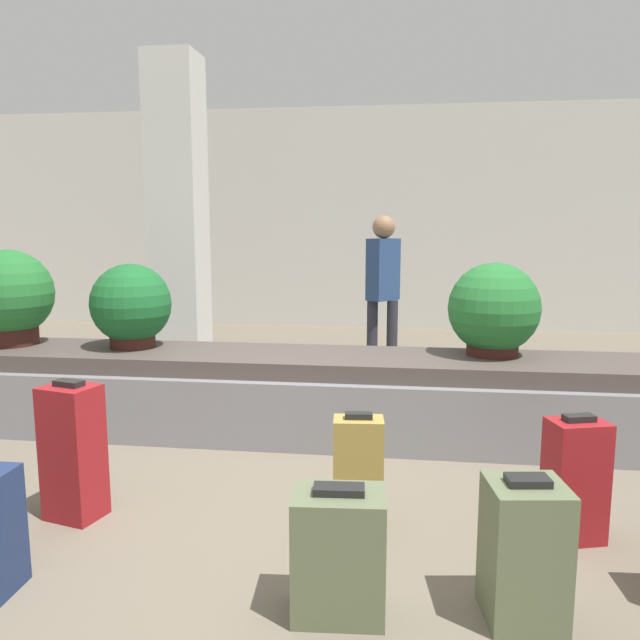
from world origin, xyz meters
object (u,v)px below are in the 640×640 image
suitcase_4 (358,471)px  potted_plant_1 (494,311)px  pillar (178,217)px  suitcase_6 (524,551)px  potted_plant_0 (131,306)px  suitcase_3 (575,480)px  suitcase_2 (339,553)px  traveler_0 (383,282)px  suitcase_5 (73,452)px  potted_plant_2 (9,297)px

suitcase_4 → potted_plant_1: (0.85, 1.51, 0.63)m
pillar → suitcase_4: bearing=-57.0°
pillar → suitcase_6: pillar is taller
suitcase_4 → potted_plant_1: potted_plant_1 is taller
suitcase_6 → potted_plant_0: (-2.52, 2.13, 0.63)m
suitcase_4 → suitcase_6: (0.69, -0.68, -0.01)m
potted_plant_1 → suitcase_3: bearing=-82.6°
suitcase_2 → suitcase_3: bearing=30.5°
potted_plant_1 → potted_plant_0: bearing=-178.5°
suitcase_3 → traveler_0: 3.46m
suitcase_5 → suitcase_6: bearing=-0.5°
suitcase_4 → potted_plant_2: 3.23m
suitcase_6 → potted_plant_0: potted_plant_0 is taller
potted_plant_0 → suitcase_3: bearing=-26.8°
suitcase_6 → potted_plant_1: 2.29m
pillar → suitcase_3: (3.14, -3.23, -1.30)m
suitcase_4 → suitcase_2: bearing=-96.6°
pillar → potted_plant_2: size_ratio=4.32×
suitcase_2 → suitcase_5: suitcase_5 is taller
suitcase_2 → traveler_0: bearing=85.5°
potted_plant_1 → traveler_0: bearing=116.3°
suitcase_5 → suitcase_6: (2.16, -0.57, -0.08)m
suitcase_2 → suitcase_6: suitcase_6 is taller
suitcase_6 → pillar: bearing=117.7°
potted_plant_1 → suitcase_2: bearing=-111.1°
suitcase_5 → potted_plant_0: size_ratio=1.15×
pillar → suitcase_5: pillar is taller
pillar → suitcase_3: size_ratio=5.10×
pillar → potted_plant_1: bearing=-30.1°
potted_plant_0 → traveler_0: size_ratio=0.40×
suitcase_3 → potted_plant_1: size_ratio=0.94×
suitcase_3 → suitcase_4: 1.05m
pillar → potted_plant_2: bearing=-111.9°
suitcase_3 → pillar: bearing=118.0°
pillar → potted_plant_2: 2.04m
suitcase_3 → potted_plant_0: potted_plant_0 is taller
suitcase_6 → suitcase_2: bearing=177.6°
suitcase_6 → potted_plant_0: bearing=132.1°
suitcase_3 → potted_plant_2: (-3.86, 1.43, 0.66)m
suitcase_2 → suitcase_3: (1.07, 0.74, 0.05)m
potted_plant_2 → suitcase_6: bearing=-31.0°
potted_plant_0 → potted_plant_1: potted_plant_1 is taller
pillar → suitcase_2: pillar is taller
suitcase_2 → potted_plant_2: size_ratio=0.72×
suitcase_6 → potted_plant_2: size_ratio=0.78×
suitcase_2 → suitcase_6: bearing=1.3°
pillar → suitcase_6: (2.78, -3.90, -1.32)m
suitcase_5 → potted_plant_0: bearing=117.2°
suitcase_3 → suitcase_6: (-0.36, -0.67, -0.02)m
potted_plant_2 → potted_plant_0: bearing=1.3°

